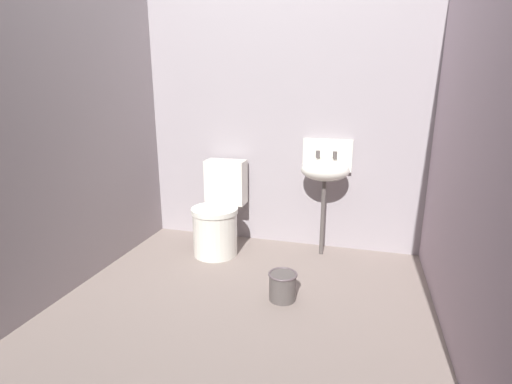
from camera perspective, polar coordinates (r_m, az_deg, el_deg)
ground_plane at (r=2.76m, az=-1.62°, el=-16.53°), size 2.88×2.62×0.08m
wall_back at (r=3.48m, az=3.97°, el=10.33°), size 2.88×0.10×2.23m
wall_left at (r=3.08m, az=-24.99°, el=8.34°), size 0.10×2.42×2.23m
wall_right at (r=2.43m, az=29.65°, el=6.28°), size 0.10×2.42×2.23m
toilet_near_wall at (r=3.40m, az=-5.59°, el=-3.55°), size 0.40×0.59×0.78m
sink at (r=3.26m, az=10.24°, el=3.38°), size 0.42×0.35×0.99m
bucket at (r=2.71m, az=3.96°, el=-13.68°), size 0.20×0.20×0.20m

